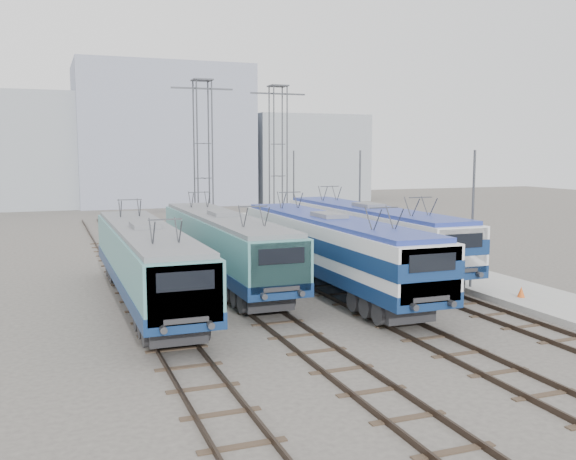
{
  "coord_description": "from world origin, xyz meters",
  "views": [
    {
      "loc": [
        -10.86,
        -23.83,
        6.92
      ],
      "look_at": [
        0.87,
        7.0,
        2.88
      ],
      "focal_mm": 40.0,
      "sensor_mm": 36.0,
      "label": 1
    }
  ],
  "objects_px": {
    "catenary_tower_west": "(203,155)",
    "catenary_tower_east": "(278,155)",
    "locomotive_far_left": "(146,259)",
    "mast_mid": "(360,204)",
    "mast_front": "(472,222)",
    "mast_rear": "(294,193)",
    "safety_cone": "(521,292)",
    "locomotive_center_right": "(330,245)",
    "locomotive_center_left": "(224,243)",
    "locomotive_far_right": "(370,231)"
  },
  "relations": [
    {
      "from": "locomotive_center_left",
      "to": "locomotive_center_right",
      "type": "xyz_separation_m",
      "value": [
        4.5,
        -3.46,
        0.1
      ]
    },
    {
      "from": "mast_mid",
      "to": "safety_cone",
      "type": "bearing_deg",
      "value": -87.16
    },
    {
      "from": "locomotive_center_left",
      "to": "catenary_tower_east",
      "type": "xyz_separation_m",
      "value": [
        8.75,
        15.82,
        4.43
      ]
    },
    {
      "from": "locomotive_far_left",
      "to": "safety_cone",
      "type": "relative_size",
      "value": 35.56
    },
    {
      "from": "locomotive_center_right",
      "to": "mast_mid",
      "type": "height_order",
      "value": "mast_mid"
    },
    {
      "from": "locomotive_far_left",
      "to": "mast_front",
      "type": "relative_size",
      "value": 2.49
    },
    {
      "from": "mast_front",
      "to": "mast_rear",
      "type": "xyz_separation_m",
      "value": [
        0.0,
        24.0,
        0.0
      ]
    },
    {
      "from": "mast_front",
      "to": "mast_mid",
      "type": "relative_size",
      "value": 1.0
    },
    {
      "from": "locomotive_far_left",
      "to": "locomotive_center_left",
      "type": "relative_size",
      "value": 0.98
    },
    {
      "from": "mast_mid",
      "to": "mast_rear",
      "type": "xyz_separation_m",
      "value": [
        0.0,
        12.0,
        0.0
      ]
    },
    {
      "from": "locomotive_far_left",
      "to": "safety_cone",
      "type": "height_order",
      "value": "locomotive_far_left"
    },
    {
      "from": "locomotive_center_left",
      "to": "locomotive_far_right",
      "type": "bearing_deg",
      "value": 5.59
    },
    {
      "from": "locomotive_far_left",
      "to": "mast_mid",
      "type": "relative_size",
      "value": 2.49
    },
    {
      "from": "locomotive_center_right",
      "to": "mast_front",
      "type": "height_order",
      "value": "mast_front"
    },
    {
      "from": "mast_rear",
      "to": "locomotive_far_right",
      "type": "bearing_deg",
      "value": -96.23
    },
    {
      "from": "locomotive_far_right",
      "to": "mast_rear",
      "type": "height_order",
      "value": "mast_rear"
    },
    {
      "from": "locomotive_center_left",
      "to": "mast_front",
      "type": "bearing_deg",
      "value": -29.68
    },
    {
      "from": "mast_front",
      "to": "mast_mid",
      "type": "bearing_deg",
      "value": 90.0
    },
    {
      "from": "locomotive_center_left",
      "to": "catenary_tower_west",
      "type": "distance_m",
      "value": 14.68
    },
    {
      "from": "locomotive_center_right",
      "to": "safety_cone",
      "type": "relative_size",
      "value": 37.11
    },
    {
      "from": "locomotive_center_left",
      "to": "locomotive_center_right",
      "type": "relative_size",
      "value": 0.98
    },
    {
      "from": "locomotive_far_left",
      "to": "locomotive_center_right",
      "type": "distance_m",
      "value": 9.0
    },
    {
      "from": "catenary_tower_east",
      "to": "safety_cone",
      "type": "relative_size",
      "value": 24.53
    },
    {
      "from": "locomotive_far_left",
      "to": "catenary_tower_west",
      "type": "distance_m",
      "value": 19.06
    },
    {
      "from": "safety_cone",
      "to": "mast_front",
      "type": "bearing_deg",
      "value": 104.86
    },
    {
      "from": "catenary_tower_west",
      "to": "catenary_tower_east",
      "type": "bearing_deg",
      "value": 17.1
    },
    {
      "from": "locomotive_center_right",
      "to": "catenary_tower_west",
      "type": "height_order",
      "value": "catenary_tower_west"
    },
    {
      "from": "locomotive_center_right",
      "to": "mast_front",
      "type": "bearing_deg",
      "value": -23.24
    },
    {
      "from": "locomotive_far_left",
      "to": "locomotive_center_left",
      "type": "bearing_deg",
      "value": 37.39
    },
    {
      "from": "locomotive_center_left",
      "to": "mast_rear",
      "type": "xyz_separation_m",
      "value": [
        10.85,
        17.82,
        1.29
      ]
    },
    {
      "from": "safety_cone",
      "to": "locomotive_center_left",
      "type": "bearing_deg",
      "value": 142.31
    },
    {
      "from": "catenary_tower_east",
      "to": "safety_cone",
      "type": "distance_m",
      "value": 25.66
    },
    {
      "from": "catenary_tower_east",
      "to": "mast_mid",
      "type": "xyz_separation_m",
      "value": [
        2.1,
        -10.0,
        -3.14
      ]
    },
    {
      "from": "mast_front",
      "to": "safety_cone",
      "type": "height_order",
      "value": "mast_front"
    },
    {
      "from": "locomotive_center_right",
      "to": "catenary_tower_west",
      "type": "distance_m",
      "value": 17.95
    },
    {
      "from": "locomotive_far_left",
      "to": "locomotive_center_right",
      "type": "height_order",
      "value": "locomotive_center_right"
    },
    {
      "from": "locomotive_center_right",
      "to": "mast_front",
      "type": "relative_size",
      "value": 2.59
    },
    {
      "from": "catenary_tower_west",
      "to": "catenary_tower_east",
      "type": "height_order",
      "value": "same"
    },
    {
      "from": "locomotive_far_left",
      "to": "mast_rear",
      "type": "height_order",
      "value": "mast_rear"
    },
    {
      "from": "locomotive_far_right",
      "to": "catenary_tower_west",
      "type": "bearing_deg",
      "value": 117.56
    },
    {
      "from": "mast_mid",
      "to": "safety_cone",
      "type": "height_order",
      "value": "mast_mid"
    },
    {
      "from": "locomotive_far_left",
      "to": "catenary_tower_east",
      "type": "height_order",
      "value": "catenary_tower_east"
    },
    {
      "from": "mast_mid",
      "to": "mast_rear",
      "type": "distance_m",
      "value": 12.0
    },
    {
      "from": "locomotive_far_left",
      "to": "catenary_tower_east",
      "type": "xyz_separation_m",
      "value": [
        13.25,
        19.26,
        4.47
      ]
    },
    {
      "from": "catenary_tower_east",
      "to": "mast_front",
      "type": "relative_size",
      "value": 1.71
    },
    {
      "from": "locomotive_far_right",
      "to": "catenary_tower_east",
      "type": "height_order",
      "value": "catenary_tower_east"
    },
    {
      "from": "mast_mid",
      "to": "safety_cone",
      "type": "distance_m",
      "value": 15.07
    },
    {
      "from": "locomotive_center_right",
      "to": "catenary_tower_west",
      "type": "relative_size",
      "value": 1.51
    },
    {
      "from": "locomotive_far_right",
      "to": "catenary_tower_east",
      "type": "bearing_deg",
      "value": 90.96
    },
    {
      "from": "locomotive_center_right",
      "to": "locomotive_center_left",
      "type": "bearing_deg",
      "value": 142.46
    }
  ]
}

